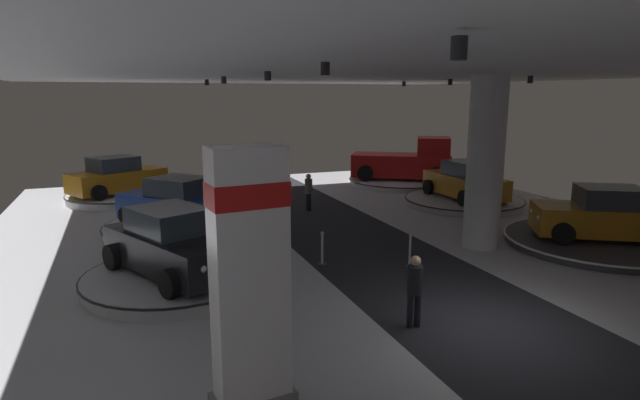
# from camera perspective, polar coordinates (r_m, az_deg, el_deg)

# --- Properties ---
(ground) EXTENTS (24.00, 44.00, 0.06)m
(ground) POSITION_cam_1_polar(r_m,az_deg,el_deg) (12.08, 17.96, -13.06)
(ground) COLOR #B2B2B7
(ceiling_with_spotlights) EXTENTS (24.00, 44.00, 0.39)m
(ceiling_with_spotlights) POSITION_cam_1_polar(r_m,az_deg,el_deg) (11.06, 19.81, 14.30)
(ceiling_with_spotlights) COLOR silver
(column_right) EXTENTS (1.16, 1.16, 5.50)m
(column_right) POSITION_cam_1_polar(r_m,az_deg,el_deg) (17.29, 17.69, 3.90)
(column_right) COLOR silver
(column_right) RESTS_ON ground
(brand_sign_pylon) EXTENTS (1.33, 0.78, 4.18)m
(brand_sign_pylon) POSITION_cam_1_polar(r_m,az_deg,el_deg) (7.86, -7.71, -8.92)
(brand_sign_pylon) COLOR slate
(brand_sign_pylon) RESTS_ON ground
(display_platform_deep_right) EXTENTS (5.68, 5.68, 0.31)m
(display_platform_deep_right) POSITION_cam_1_polar(r_m,az_deg,el_deg) (29.00, 8.84, 2.07)
(display_platform_deep_right) COLOR silver
(display_platform_deep_right) RESTS_ON ground
(pickup_truck_deep_right) EXTENTS (5.61, 4.63, 2.30)m
(pickup_truck_deep_right) POSITION_cam_1_polar(r_m,az_deg,el_deg) (28.83, 9.54, 4.14)
(pickup_truck_deep_right) COLOR red
(pickup_truck_deep_right) RESTS_ON display_platform_deep_right
(display_platform_mid_right) EXTENTS (6.03, 6.03, 0.26)m
(display_platform_mid_right) POSITION_cam_1_polar(r_m,az_deg,el_deg) (19.42, 28.39, -4.01)
(display_platform_mid_right) COLOR #333338
(display_platform_mid_right) RESTS_ON ground
(display_car_mid_right) EXTENTS (4.53, 3.72, 1.71)m
(display_car_mid_right) POSITION_cam_1_polar(r_m,az_deg,el_deg) (19.24, 28.73, -1.48)
(display_car_mid_right) COLOR #B77519
(display_car_mid_right) RESTS_ON display_platform_mid_right
(display_platform_far_left) EXTENTS (5.21, 5.21, 0.29)m
(display_platform_far_left) POSITION_cam_1_polar(r_m,az_deg,el_deg) (19.53, -15.37, -2.87)
(display_platform_far_left) COLOR silver
(display_platform_far_left) RESTS_ON ground
(display_car_far_left) EXTENTS (4.11, 4.35, 1.71)m
(display_car_far_left) POSITION_cam_1_polar(r_m,az_deg,el_deg) (19.31, -15.44, -0.32)
(display_car_far_left) COLOR navy
(display_car_far_left) RESTS_ON display_platform_far_left
(display_platform_far_right) EXTENTS (5.28, 5.28, 0.28)m
(display_platform_far_right) POSITION_cam_1_polar(r_m,az_deg,el_deg) (24.31, 15.50, -0.09)
(display_platform_far_right) COLOR #B7B7BC
(display_platform_far_right) RESTS_ON ground
(display_car_far_right) EXTENTS (2.30, 4.28, 1.71)m
(display_car_far_right) POSITION_cam_1_polar(r_m,az_deg,el_deg) (24.13, 15.66, 1.96)
(display_car_far_right) COLOR #B77519
(display_car_far_right) RESTS_ON display_platform_far_right
(display_platform_deep_left) EXTENTS (4.66, 4.66, 0.38)m
(display_platform_deep_left) POSITION_cam_1_polar(r_m,az_deg,el_deg) (25.87, -21.18, 0.35)
(display_platform_deep_left) COLOR silver
(display_platform_deep_left) RESTS_ON ground
(display_car_deep_left) EXTENTS (4.55, 3.64, 1.71)m
(display_car_deep_left) POSITION_cam_1_polar(r_m,az_deg,el_deg) (25.70, -21.39, 2.38)
(display_car_deep_left) COLOR #B77519
(display_car_deep_left) RESTS_ON display_platform_deep_left
(display_platform_mid_left) EXTENTS (4.71, 4.71, 0.34)m
(display_platform_mid_left) POSITION_cam_1_polar(r_m,az_deg,el_deg) (14.18, -15.59, -8.26)
(display_platform_mid_left) COLOR #B7B7BC
(display_platform_mid_left) RESTS_ON ground
(display_car_mid_left) EXTENTS (3.52, 4.57, 1.71)m
(display_car_mid_left) POSITION_cam_1_polar(r_m,az_deg,el_deg) (13.93, -15.86, -4.67)
(display_car_mid_left) COLOR black
(display_car_mid_left) RESTS_ON display_platform_mid_left
(visitor_walking_near) EXTENTS (0.32, 0.32, 1.59)m
(visitor_walking_near) POSITION_cam_1_polar(r_m,az_deg,el_deg) (11.27, 10.35, -9.37)
(visitor_walking_near) COLOR black
(visitor_walking_near) RESTS_ON ground
(visitor_walking_far) EXTENTS (0.32, 0.32, 1.59)m
(visitor_walking_far) POSITION_cam_1_polar(r_m,az_deg,el_deg) (22.03, -1.26, 1.14)
(visitor_walking_far) COLOR black
(visitor_walking_far) RESTS_ON ground
(stanchion_a) EXTENTS (0.28, 0.28, 1.01)m
(stanchion_a) POSITION_cam_1_polar(r_m,az_deg,el_deg) (15.17, 9.82, -5.95)
(stanchion_a) COLOR #333338
(stanchion_a) RESTS_ON ground
(stanchion_b) EXTENTS (0.28, 0.28, 1.01)m
(stanchion_b) POSITION_cam_1_polar(r_m,az_deg,el_deg) (15.15, 0.24, -5.81)
(stanchion_b) COLOR #333338
(stanchion_b) RESTS_ON ground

